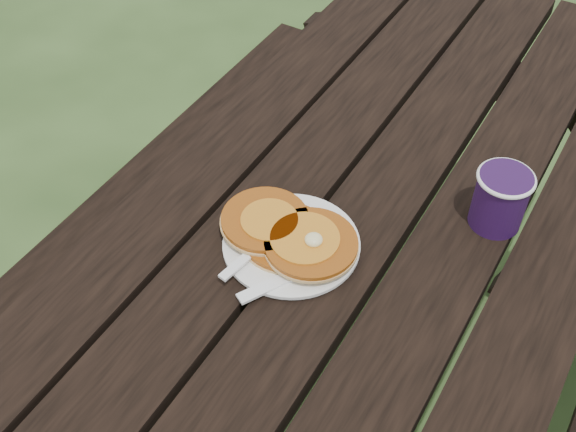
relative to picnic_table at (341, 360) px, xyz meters
The scene contains 6 objects.
picnic_table is the anchor object (origin of this frame).
plate 0.40m from the picnic_table, 132.88° to the right, with size 0.21×0.21×0.01m, color white.
pancake_stack 0.42m from the picnic_table, 136.17° to the right, with size 0.23×0.15×0.04m.
knife 0.42m from the picnic_table, 105.33° to the right, with size 0.02×0.18×0.01m, color white.
fork 0.44m from the picnic_table, 127.94° to the right, with size 0.03×0.16×0.01m, color white, non-canonical shape.
coffee_cup 0.50m from the picnic_table, 36.82° to the left, with size 0.09×0.09×0.10m.
Camera 1 is at (0.31, -0.73, 1.62)m, focal length 45.00 mm.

